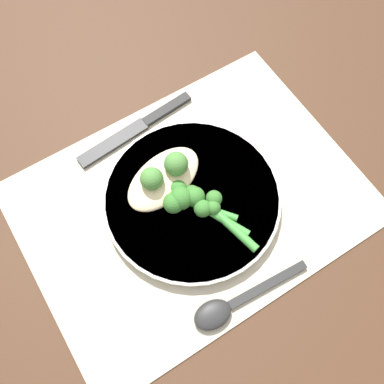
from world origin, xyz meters
TOP-DOWN VIEW (x-y plane):
  - ground_plane at (0.00, 0.00)m, footprint 3.00×3.00m
  - placemat at (0.00, 0.00)m, footprint 0.45×0.34m
  - plate at (0.00, 0.00)m, footprint 0.24×0.24m
  - chicken_fillet at (-0.02, 0.04)m, footprint 0.13×0.09m
  - pesto_dollop_primary at (0.00, 0.04)m, footprint 0.03×0.03m
  - pesto_dollop_secondary at (-0.04, 0.04)m, footprint 0.03×0.03m
  - broccoli_stalk_right at (-0.02, 0.00)m, footprint 0.08×0.09m
  - broccoli_stalk_left at (-0.01, -0.01)m, footprint 0.07×0.10m
  - broccoli_stalk_front at (0.01, -0.04)m, footprint 0.05×0.10m
  - knife at (-0.01, 0.14)m, footprint 0.19×0.03m
  - spoon at (-0.04, -0.14)m, footprint 0.16×0.04m

SIDE VIEW (x-z plane):
  - ground_plane at x=0.00m, z-range 0.00..0.00m
  - placemat at x=0.00m, z-range 0.00..0.00m
  - knife at x=-0.01m, z-range 0.00..0.01m
  - spoon at x=-0.04m, z-range 0.00..0.02m
  - plate at x=0.00m, z-range 0.01..0.02m
  - broccoli_stalk_front at x=0.01m, z-range 0.02..0.04m
  - chicken_fillet at x=-0.02m, z-range 0.02..0.04m
  - broccoli_stalk_right at x=-0.02m, z-range 0.02..0.04m
  - broccoli_stalk_left at x=-0.01m, z-range 0.02..0.05m
  - pesto_dollop_secondary at x=-0.04m, z-range 0.03..0.06m
  - pesto_dollop_primary at x=0.00m, z-range 0.03..0.07m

